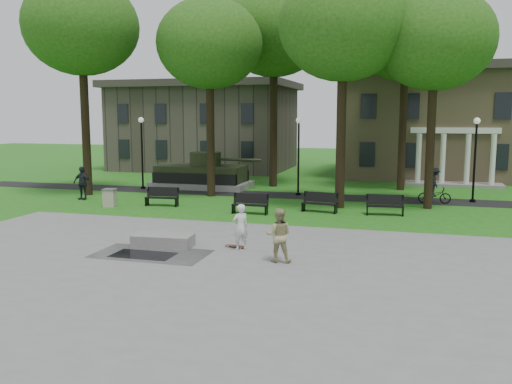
# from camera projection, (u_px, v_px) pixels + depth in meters

# --- Properties ---
(ground) EXTENTS (120.00, 120.00, 0.00)m
(ground) POSITION_uv_depth(u_px,v_px,m) (225.00, 238.00, 21.59)
(ground) COLOR #1E5E16
(ground) RESTS_ON ground
(plaza) EXTENTS (22.00, 16.00, 0.02)m
(plaza) POSITION_uv_depth(u_px,v_px,m) (172.00, 273.00, 16.83)
(plaza) COLOR gray
(plaza) RESTS_ON ground
(footpath) EXTENTS (44.00, 2.60, 0.01)m
(footpath) POSITION_uv_depth(u_px,v_px,m) (289.00, 195.00, 33.02)
(footpath) COLOR black
(footpath) RESTS_ON ground
(building_right) EXTENTS (17.00, 12.00, 8.60)m
(building_right) POSITION_uv_depth(u_px,v_px,m) (450.00, 122.00, 43.05)
(building_right) COLOR #9E8460
(building_right) RESTS_ON ground
(building_left) EXTENTS (15.00, 10.00, 7.20)m
(building_left) POSITION_uv_depth(u_px,v_px,m) (205.00, 129.00, 49.30)
(building_left) COLOR #4C443D
(building_left) RESTS_ON ground
(tree_0) EXTENTS (6.80, 6.80, 12.97)m
(tree_0) POSITION_uv_depth(u_px,v_px,m) (81.00, 27.00, 31.99)
(tree_0) COLOR black
(tree_0) RESTS_ON ground
(tree_1) EXTENTS (6.20, 6.20, 11.63)m
(tree_1) POSITION_uv_depth(u_px,v_px,m) (209.00, 44.00, 31.55)
(tree_1) COLOR black
(tree_1) RESTS_ON ground
(tree_2) EXTENTS (6.60, 6.60, 12.16)m
(tree_2) POSITION_uv_depth(u_px,v_px,m) (343.00, 27.00, 27.44)
(tree_2) COLOR black
(tree_2) RESTS_ON ground
(tree_3) EXTENTS (6.00, 6.00, 11.19)m
(tree_3) POSITION_uv_depth(u_px,v_px,m) (435.00, 40.00, 27.28)
(tree_3) COLOR black
(tree_3) RESTS_ON ground
(tree_4) EXTENTS (7.20, 7.20, 13.50)m
(tree_4) POSITION_uv_depth(u_px,v_px,m) (274.00, 31.00, 35.91)
(tree_4) COLOR black
(tree_4) RESTS_ON ground
(tree_5) EXTENTS (6.40, 6.40, 12.44)m
(tree_5) POSITION_uv_depth(u_px,v_px,m) (406.00, 38.00, 34.20)
(tree_5) COLOR black
(tree_5) RESTS_ON ground
(lamp_left) EXTENTS (0.36, 0.36, 4.73)m
(lamp_left) POSITION_uv_depth(u_px,v_px,m) (142.00, 147.00, 35.61)
(lamp_left) COLOR black
(lamp_left) RESTS_ON ground
(lamp_mid) EXTENTS (0.36, 0.36, 4.73)m
(lamp_mid) POSITION_uv_depth(u_px,v_px,m) (299.00, 150.00, 32.78)
(lamp_mid) COLOR black
(lamp_mid) RESTS_ON ground
(lamp_right) EXTENTS (0.36, 0.36, 4.73)m
(lamp_right) POSITION_uv_depth(u_px,v_px,m) (475.00, 153.00, 30.09)
(lamp_right) COLOR black
(lamp_right) RESTS_ON ground
(tank_monument) EXTENTS (7.45, 3.40, 2.40)m
(tank_monument) POSITION_uv_depth(u_px,v_px,m) (202.00, 175.00, 36.55)
(tank_monument) COLOR gray
(tank_monument) RESTS_ON ground
(puddle) EXTENTS (2.20, 1.20, 0.00)m
(puddle) POSITION_uv_depth(u_px,v_px,m) (143.00, 255.00, 18.92)
(puddle) COLOR black
(puddle) RESTS_ON plaza
(concrete_block) EXTENTS (2.27, 1.17, 0.45)m
(concrete_block) POSITION_uv_depth(u_px,v_px,m) (163.00, 241.00, 20.09)
(concrete_block) COLOR gray
(concrete_block) RESTS_ON plaza
(skateboard) EXTENTS (0.80, 0.32, 0.07)m
(skateboard) POSITION_uv_depth(u_px,v_px,m) (235.00, 247.00, 19.96)
(skateboard) COLOR brown
(skateboard) RESTS_ON plaza
(skateboarder) EXTENTS (0.72, 0.71, 1.67)m
(skateboarder) POSITION_uv_depth(u_px,v_px,m) (240.00, 227.00, 19.56)
(skateboarder) COLOR silver
(skateboarder) RESTS_ON plaza
(friend_watching) EXTENTS (0.98, 0.81, 1.81)m
(friend_watching) POSITION_uv_depth(u_px,v_px,m) (279.00, 235.00, 17.90)
(friend_watching) COLOR tan
(friend_watching) RESTS_ON plaza
(pedestrian_walker) EXTENTS (1.14, 0.50, 1.93)m
(pedestrian_walker) POSITION_uv_depth(u_px,v_px,m) (82.00, 183.00, 31.32)
(pedestrian_walker) COLOR black
(pedestrian_walker) RESTS_ON ground
(cyclist) EXTENTS (1.81, 1.05, 1.99)m
(cyclist) POSITION_uv_depth(u_px,v_px,m) (435.00, 189.00, 29.96)
(cyclist) COLOR black
(cyclist) RESTS_ON ground
(park_bench_0) EXTENTS (1.83, 0.66, 1.00)m
(park_bench_0) POSITION_uv_depth(u_px,v_px,m) (162.00, 196.00, 29.22)
(park_bench_0) COLOR black
(park_bench_0) RESTS_ON ground
(park_bench_1) EXTENTS (1.80, 0.54, 1.00)m
(park_bench_1) POSITION_uv_depth(u_px,v_px,m) (250.00, 203.00, 26.87)
(park_bench_1) COLOR black
(park_bench_1) RESTS_ON ground
(park_bench_2) EXTENTS (1.85, 0.77, 1.00)m
(park_bench_2) POSITION_uv_depth(u_px,v_px,m) (320.00, 202.00, 27.32)
(park_bench_2) COLOR black
(park_bench_2) RESTS_ON ground
(park_bench_3) EXTENTS (1.84, 0.70, 1.00)m
(park_bench_3) POSITION_uv_depth(u_px,v_px,m) (385.00, 204.00, 26.51)
(park_bench_3) COLOR black
(park_bench_3) RESTS_ON ground
(trash_bin) EXTENTS (0.78, 0.78, 0.96)m
(trash_bin) POSITION_uv_depth(u_px,v_px,m) (110.00, 198.00, 28.99)
(trash_bin) COLOR #B4AE94
(trash_bin) RESTS_ON ground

